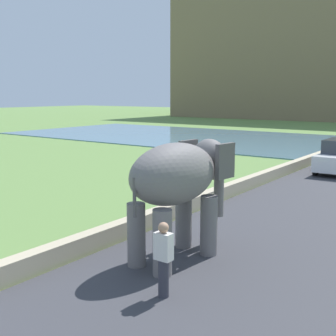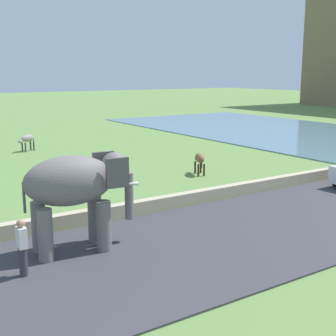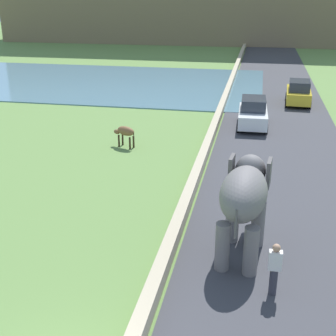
{
  "view_description": "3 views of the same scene",
  "coord_description": "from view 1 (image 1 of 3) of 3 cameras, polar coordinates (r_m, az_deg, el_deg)",
  "views": [
    {
      "loc": [
        9.36,
        -2.04,
        4.14
      ],
      "look_at": [
        -0.65,
        11.74,
        1.23
      ],
      "focal_mm": 46.52,
      "sensor_mm": 36.0,
      "label": 1
    },
    {
      "loc": [
        16.11,
        1.54,
        5.38
      ],
      "look_at": [
        0.54,
        11.75,
        1.51
      ],
      "focal_mm": 49.46,
      "sensor_mm": 36.0,
      "label": 2
    },
    {
      "loc": [
        3.62,
        -6.2,
        7.92
      ],
      "look_at": [
        0.29,
        10.48,
        1.24
      ],
      "focal_mm": 48.55,
      "sensor_mm": 36.0,
      "label": 3
    }
  ],
  "objects": [
    {
      "name": "elephant",
      "position": [
        10.68,
        1.58,
        -1.67
      ],
      "size": [
        1.67,
        3.53,
        2.99
      ],
      "color": "slate",
      "rests_on": "ground"
    },
    {
      "name": "cow_brown",
      "position": [
        22.39,
        1.42,
        1.2
      ],
      "size": [
        1.4,
        0.87,
        1.15
      ],
      "color": "brown",
      "rests_on": "ground"
    },
    {
      "name": "barrier_wall",
      "position": [
        21.98,
        13.6,
        -0.73
      ],
      "size": [
        0.4,
        110.0,
        0.53
      ],
      "primitive_type": "cube",
      "color": "tan",
      "rests_on": "ground"
    },
    {
      "name": "lake",
      "position": [
        42.77,
        2.7,
        4.18
      ],
      "size": [
        36.0,
        18.0,
        0.08
      ],
      "primitive_type": "cube",
      "color": "slate",
      "rests_on": "ground"
    },
    {
      "name": "person_beside_elephant",
      "position": [
        8.92,
        -0.6,
        -11.79
      ],
      "size": [
        0.36,
        0.22,
        1.63
      ],
      "color": "#33333D",
      "rests_on": "ground"
    }
  ]
}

